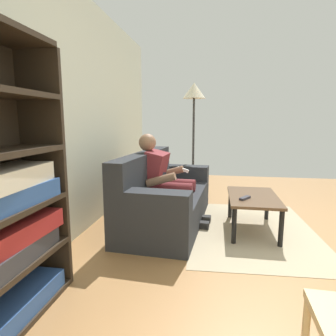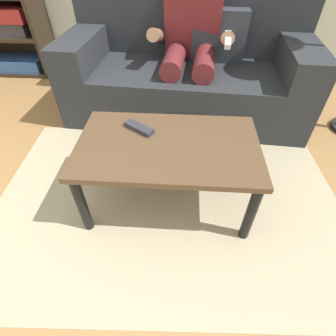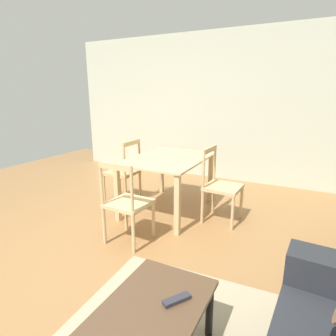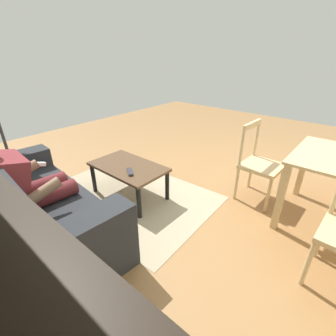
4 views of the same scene
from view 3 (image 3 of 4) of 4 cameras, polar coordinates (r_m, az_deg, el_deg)
ground_plane at (r=2.96m, az=-12.15°, el=-17.43°), size 8.36×8.36×0.00m
wall_side at (r=5.35m, az=9.22°, el=12.09°), size 0.12×5.82×2.63m
coffee_table at (r=1.76m, az=-4.35°, el=-28.82°), size 0.90×0.54×0.41m
tv_remote at (r=1.78m, az=1.79°, el=-25.20°), size 0.17×0.14×0.02m
dining_table at (r=3.74m, az=0.00°, el=0.49°), size 1.27×0.92×0.74m
dining_chair_near_wall at (r=3.54m, az=10.67°, el=-3.66°), size 0.44×0.44×0.93m
dining_chair_facing_couch at (r=3.01m, az=-8.38°, el=-7.13°), size 0.44×0.44×0.91m
dining_chair_by_doorway at (r=4.16m, az=-9.04°, el=-0.80°), size 0.42×0.42×0.93m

